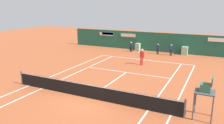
{
  "coord_description": "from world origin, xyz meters",
  "views": [
    {
      "loc": [
        7.24,
        -11.38,
        5.85
      ],
      "look_at": [
        -1.46,
        6.44,
        0.8
      ],
      "focal_mm": 35.46,
      "sensor_mm": 36.0,
      "label": 1
    }
  ],
  "objects_px": {
    "umpire_chair": "(205,91)",
    "ball_kid_right_post": "(131,46)",
    "tennis_ball_near_service_line": "(148,79)",
    "player_on_baseline": "(142,55)",
    "ball_kid_left_post": "(171,49)",
    "ball_kid_centre_post": "(158,48)",
    "tennis_ball_by_sideline": "(113,64)",
    "tennis_ball_mid_court": "(160,81)"
  },
  "relations": [
    {
      "from": "umpire_chair",
      "to": "ball_kid_right_post",
      "type": "xyz_separation_m",
      "value": [
        -9.9,
        14.86,
        -0.79
      ]
    },
    {
      "from": "ball_kid_right_post",
      "to": "tennis_ball_near_service_line",
      "type": "relative_size",
      "value": 19.63
    },
    {
      "from": "player_on_baseline",
      "to": "ball_kid_left_post",
      "type": "height_order",
      "value": "player_on_baseline"
    },
    {
      "from": "ball_kid_left_post",
      "to": "tennis_ball_near_service_line",
      "type": "relative_size",
      "value": 20.16
    },
    {
      "from": "ball_kid_centre_post",
      "to": "tennis_ball_by_sideline",
      "type": "xyz_separation_m",
      "value": [
        -2.96,
        -6.72,
        -0.73
      ]
    },
    {
      "from": "umpire_chair",
      "to": "tennis_ball_near_service_line",
      "type": "xyz_separation_m",
      "value": [
        -4.52,
        4.97,
        -1.52
      ]
    },
    {
      "from": "player_on_baseline",
      "to": "ball_kid_left_post",
      "type": "distance_m",
      "value": 6.06
    },
    {
      "from": "tennis_ball_mid_court",
      "to": "ball_kid_left_post",
      "type": "bearing_deg",
      "value": 96.94
    },
    {
      "from": "tennis_ball_mid_court",
      "to": "umpire_chair",
      "type": "bearing_deg",
      "value": -54.13
    },
    {
      "from": "ball_kid_left_post",
      "to": "ball_kid_right_post",
      "type": "height_order",
      "value": "ball_kid_left_post"
    },
    {
      "from": "tennis_ball_by_sideline",
      "to": "tennis_ball_near_service_line",
      "type": "relative_size",
      "value": 1.0
    },
    {
      "from": "ball_kid_right_post",
      "to": "tennis_ball_by_sideline",
      "type": "relative_size",
      "value": 19.63
    },
    {
      "from": "ball_kid_right_post",
      "to": "tennis_ball_by_sideline",
      "type": "distance_m",
      "value": 6.79
    },
    {
      "from": "player_on_baseline",
      "to": "tennis_ball_mid_court",
      "type": "relative_size",
      "value": 27.28
    },
    {
      "from": "tennis_ball_by_sideline",
      "to": "ball_kid_centre_post",
      "type": "bearing_deg",
      "value": 66.24
    },
    {
      "from": "player_on_baseline",
      "to": "ball_kid_centre_post",
      "type": "distance_m",
      "value": 5.79
    },
    {
      "from": "tennis_ball_near_service_line",
      "to": "tennis_ball_by_sideline",
      "type": "bearing_deg",
      "value": 146.44
    },
    {
      "from": "ball_kid_right_post",
      "to": "ball_kid_left_post",
      "type": "bearing_deg",
      "value": -172.29
    },
    {
      "from": "ball_kid_right_post",
      "to": "tennis_ball_near_service_line",
      "type": "bearing_deg",
      "value": 126.22
    },
    {
      "from": "tennis_ball_mid_court",
      "to": "tennis_ball_by_sideline",
      "type": "bearing_deg",
      "value": 150.39
    },
    {
      "from": "ball_kid_left_post",
      "to": "ball_kid_centre_post",
      "type": "distance_m",
      "value": 1.63
    },
    {
      "from": "ball_kid_right_post",
      "to": "tennis_ball_near_service_line",
      "type": "height_order",
      "value": "ball_kid_right_post"
    },
    {
      "from": "tennis_ball_near_service_line",
      "to": "player_on_baseline",
      "type": "bearing_deg",
      "value": 115.61
    },
    {
      "from": "ball_kid_centre_post",
      "to": "tennis_ball_by_sideline",
      "type": "distance_m",
      "value": 7.38
    },
    {
      "from": "ball_kid_left_post",
      "to": "tennis_ball_mid_court",
      "type": "relative_size",
      "value": 20.16
    },
    {
      "from": "ball_kid_left_post",
      "to": "tennis_ball_mid_court",
      "type": "bearing_deg",
      "value": 90.65
    },
    {
      "from": "tennis_ball_mid_court",
      "to": "tennis_ball_near_service_line",
      "type": "xyz_separation_m",
      "value": [
        -1.03,
        0.13,
        0.0
      ]
    },
    {
      "from": "ball_kid_centre_post",
      "to": "tennis_ball_by_sideline",
      "type": "bearing_deg",
      "value": 66.16
    },
    {
      "from": "umpire_chair",
      "to": "tennis_ball_mid_court",
      "type": "relative_size",
      "value": 34.32
    },
    {
      "from": "umpire_chair",
      "to": "player_on_baseline",
      "type": "xyz_separation_m",
      "value": [
        -6.49,
        9.07,
        -0.57
      ]
    },
    {
      "from": "player_on_baseline",
      "to": "tennis_ball_by_sideline",
      "type": "bearing_deg",
      "value": 23.13
    },
    {
      "from": "tennis_ball_near_service_line",
      "to": "ball_kid_left_post",
      "type": "bearing_deg",
      "value": 91.11
    },
    {
      "from": "ball_kid_right_post",
      "to": "tennis_ball_by_sideline",
      "type": "xyz_separation_m",
      "value": [
        0.6,
        -6.72,
        -0.73
      ]
    },
    {
      "from": "tennis_ball_mid_court",
      "to": "tennis_ball_near_service_line",
      "type": "height_order",
      "value": "same"
    },
    {
      "from": "umpire_chair",
      "to": "tennis_ball_near_service_line",
      "type": "distance_m",
      "value": 6.89
    },
    {
      "from": "umpire_chair",
      "to": "ball_kid_left_post",
      "type": "distance_m",
      "value": 15.61
    },
    {
      "from": "ball_kid_left_post",
      "to": "tennis_ball_by_sideline",
      "type": "distance_m",
      "value": 8.17
    },
    {
      "from": "ball_kid_centre_post",
      "to": "umpire_chair",
      "type": "bearing_deg",
      "value": 113.03
    },
    {
      "from": "umpire_chair",
      "to": "tennis_ball_near_service_line",
      "type": "relative_size",
      "value": 34.32
    },
    {
      "from": "player_on_baseline",
      "to": "ball_kid_left_post",
      "type": "xyz_separation_m",
      "value": [
        1.78,
        5.79,
        -0.19
      ]
    },
    {
      "from": "tennis_ball_by_sideline",
      "to": "player_on_baseline",
      "type": "bearing_deg",
      "value": 18.47
    },
    {
      "from": "tennis_ball_mid_court",
      "to": "tennis_ball_near_service_line",
      "type": "bearing_deg",
      "value": 172.75
    }
  ]
}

